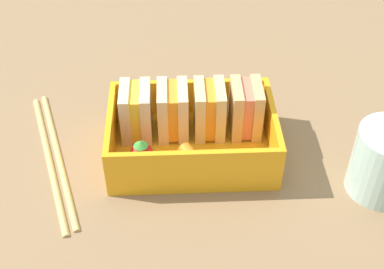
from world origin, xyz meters
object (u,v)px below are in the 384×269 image
object	(u,v)px
sandwich_center_left	(173,111)
carrot_stick_far_left	(241,156)
sandwich_center	(209,110)
strawberry_far_left	(141,154)
sandwich_left	(136,112)
chopstick_pair	(53,157)
carrot_stick_left	(191,159)
sandwich_center_right	(246,109)

from	to	relation	value
sandwich_center_left	carrot_stick_far_left	bearing A→B (deg)	-34.91
sandwich_center	carrot_stick_far_left	world-z (taller)	sandwich_center
strawberry_far_left	sandwich_left	bearing A→B (deg)	97.06
sandwich_left	sandwich_center	distance (cm)	7.96
carrot_stick_far_left	sandwich_center	bearing A→B (deg)	121.74
chopstick_pair	carrot_stick_left	bearing A→B (deg)	-9.82
strawberry_far_left	carrot_stick_left	xyz separation A→B (cm)	(5.11, -0.39, -0.64)
sandwich_center_right	carrot_stick_far_left	distance (cm)	5.51
sandwich_center_left	sandwich_center_right	world-z (taller)	same
carrot_stick_far_left	carrot_stick_left	bearing A→B (deg)	-175.38
sandwich_center	carrot_stick_far_left	xyz separation A→B (cm)	(3.02, -4.89, -2.36)
sandwich_left	chopstick_pair	xyz separation A→B (cm)	(-9.19, -2.73, -3.83)
carrot_stick_far_left	sandwich_left	bearing A→B (deg)	156.01
sandwich_center	strawberry_far_left	distance (cm)	8.99
strawberry_far_left	chopstick_pair	xyz separation A→B (cm)	(-9.80, 2.19, -2.24)
strawberry_far_left	sandwich_center_right	bearing A→B (deg)	23.47
carrot_stick_far_left	chopstick_pair	distance (cm)	20.35
sandwich_center_right	carrot_stick_left	size ratio (longest dim) A/B	1.53
chopstick_pair	sandwich_center	bearing A→B (deg)	9.06
sandwich_left	sandwich_center	world-z (taller)	same
sandwich_center_left	sandwich_center	size ratio (longest dim) A/B	1.00
sandwich_left	chopstick_pair	size ratio (longest dim) A/B	0.28
sandwich_left	sandwich_center_right	xyz separation A→B (cm)	(11.95, 0.00, 0.00)
carrot_stick_far_left	chopstick_pair	bearing A→B (deg)	173.90
sandwich_left	sandwich_center_right	world-z (taller)	same
sandwich_left	chopstick_pair	bearing A→B (deg)	-163.44
chopstick_pair	carrot_stick_far_left	bearing A→B (deg)	-6.10
sandwich_center_left	carrot_stick_far_left	xyz separation A→B (cm)	(7.01, -4.89, -2.36)
carrot_stick_far_left	sandwich_center_right	bearing A→B (deg)	78.92
carrot_stick_left	carrot_stick_far_left	bearing A→B (deg)	4.62
sandwich_center	carrot_stick_left	size ratio (longest dim) A/B	1.53
carrot_stick_far_left	chopstick_pair	size ratio (longest dim) A/B	0.24
sandwich_center	carrot_stick_far_left	bearing A→B (deg)	-58.26
sandwich_left	sandwich_center_left	xyz separation A→B (cm)	(3.98, 0.00, 0.00)
sandwich_center_left	sandwich_center	world-z (taller)	same
sandwich_center_right	strawberry_far_left	distance (cm)	12.46
sandwich_center	carrot_stick_left	xyz separation A→B (cm)	(-2.24, -5.32, -2.24)
carrot_stick_left	carrot_stick_far_left	xyz separation A→B (cm)	(5.27, 0.43, -0.12)
sandwich_center	strawberry_far_left	bearing A→B (deg)	-146.21
sandwich_center	sandwich_center_left	bearing A→B (deg)	180.00
sandwich_center	carrot_stick_far_left	size ratio (longest dim) A/B	1.16
sandwich_center	sandwich_center_right	world-z (taller)	same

